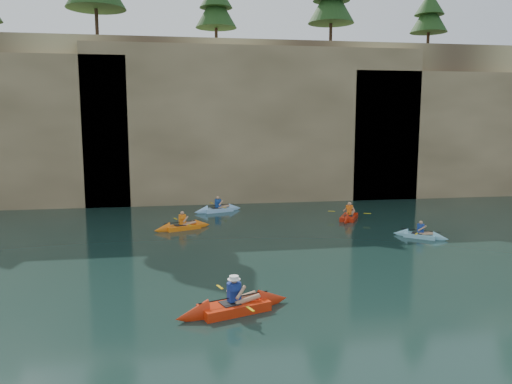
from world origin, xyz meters
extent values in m
plane|color=black|center=(0.00, 0.00, 0.00)|extent=(160.00, 160.00, 0.00)
cube|color=tan|center=(0.00, 30.00, 6.00)|extent=(70.00, 16.00, 12.00)
cube|color=tan|center=(2.00, 22.60, 5.70)|extent=(24.00, 2.40, 11.40)
cube|color=tan|center=(22.00, 22.60, 4.92)|extent=(26.00, 2.40, 9.84)
cube|color=black|center=(-4.00, 21.95, 1.60)|extent=(3.50, 1.00, 3.20)
cube|color=black|center=(10.00, 21.95, 2.25)|extent=(5.00, 1.00, 4.50)
cube|color=red|center=(-2.25, 1.55, 0.17)|extent=(3.13, 1.85, 0.34)
cone|color=red|center=(-0.92, 2.00, 0.17)|extent=(1.29, 1.19, 0.89)
cone|color=red|center=(-3.58, 1.09, 0.17)|extent=(1.29, 1.19, 0.89)
cube|color=black|center=(-2.40, 1.50, 0.31)|extent=(0.70, 0.71, 0.04)
cube|color=navy|center=(-2.25, 1.55, 0.64)|extent=(0.45, 0.36, 0.57)
sphere|color=tan|center=(-2.25, 1.55, 1.05)|extent=(0.24, 0.24, 0.24)
cylinder|color=black|center=(-2.25, 1.55, 0.48)|extent=(2.26, 0.81, 0.04)
cube|color=yellow|center=(-2.61, 2.58, 0.48)|extent=(0.21, 0.42, 0.02)
cube|color=yellow|center=(-1.90, 0.51, 0.48)|extent=(0.21, 0.42, 0.02)
cylinder|color=white|center=(-2.25, 1.55, 1.09)|extent=(0.41, 0.41, 0.11)
cube|color=orange|center=(-3.63, 13.72, 0.14)|extent=(2.64, 1.65, 0.28)
cone|color=orange|center=(-2.52, 14.15, 0.14)|extent=(1.11, 1.03, 0.76)
cone|color=orange|center=(-4.74, 13.28, 0.14)|extent=(1.11, 1.03, 0.76)
cube|color=black|center=(-3.77, 13.66, 0.25)|extent=(0.68, 0.64, 0.04)
cube|color=orange|center=(-3.63, 13.72, 0.54)|extent=(0.40, 0.33, 0.51)
sphere|color=tan|center=(-3.63, 13.72, 0.90)|extent=(0.21, 0.21, 0.21)
cylinder|color=black|center=(-3.63, 13.72, 0.42)|extent=(2.09, 0.84, 0.04)
cube|color=yellow|center=(-4.00, 14.66, 0.42)|extent=(0.23, 0.42, 0.02)
cube|color=yellow|center=(-3.26, 12.77, 0.42)|extent=(0.23, 0.42, 0.02)
cube|color=#84C7DE|center=(8.29, 9.78, 0.12)|extent=(2.08, 1.91, 0.24)
cone|color=#84C7DE|center=(9.06, 9.13, 0.12)|extent=(1.00, 0.99, 0.66)
cone|color=#84C7DE|center=(7.52, 10.43, 0.12)|extent=(1.00, 0.99, 0.66)
cube|color=black|center=(8.17, 9.88, 0.21)|extent=(0.69, 0.67, 0.04)
cube|color=#1B3B98|center=(8.29, 9.78, 0.47)|extent=(0.36, 0.34, 0.44)
sphere|color=tan|center=(8.29, 9.78, 0.79)|extent=(0.19, 0.19, 0.19)
cylinder|color=black|center=(8.29, 9.78, 0.38)|extent=(1.51, 1.29, 0.04)
cube|color=yellow|center=(8.86, 10.45, 0.38)|extent=(0.33, 0.37, 0.02)
cube|color=yellow|center=(7.72, 9.11, 0.38)|extent=(0.33, 0.37, 0.02)
cube|color=red|center=(6.33, 14.86, 0.14)|extent=(2.04, 2.79, 0.29)
cone|color=red|center=(6.95, 15.99, 0.14)|extent=(1.16, 1.23, 0.79)
cone|color=red|center=(5.71, 13.74, 0.14)|extent=(1.16, 1.23, 0.79)
cube|color=black|center=(6.26, 14.73, 0.26)|extent=(0.70, 0.72, 0.04)
cube|color=orange|center=(6.33, 14.86, 0.56)|extent=(0.38, 0.43, 0.53)
sphere|color=tan|center=(6.33, 14.86, 0.94)|extent=(0.22, 0.22, 0.22)
cylinder|color=black|center=(6.33, 14.86, 0.43)|extent=(1.15, 2.06, 0.04)
cube|color=yellow|center=(5.40, 15.38, 0.43)|extent=(0.41, 0.27, 0.02)
cube|color=yellow|center=(7.26, 14.35, 0.43)|extent=(0.41, 0.27, 0.02)
cube|color=#98CEFF|center=(-1.24, 18.62, 0.14)|extent=(2.69, 1.63, 0.28)
cone|color=#98CEFF|center=(-0.11, 19.03, 0.14)|extent=(1.11, 1.03, 0.77)
cone|color=#98CEFF|center=(-2.38, 18.21, 0.14)|extent=(1.11, 1.03, 0.77)
cube|color=black|center=(-1.38, 18.57, 0.25)|extent=(0.68, 0.64, 0.04)
cube|color=navy|center=(-1.24, 18.62, 0.55)|extent=(0.40, 0.33, 0.51)
sphere|color=tan|center=(-1.24, 18.62, 0.92)|extent=(0.22, 0.22, 0.22)
cylinder|color=black|center=(-1.24, 18.62, 0.42)|extent=(2.14, 0.81, 0.04)
cube|color=yellow|center=(-1.60, 19.59, 0.42)|extent=(0.22, 0.42, 0.02)
cube|color=yellow|center=(-0.89, 17.65, 0.42)|extent=(0.22, 0.42, 0.02)
camera|label=1|loc=(-4.01, -13.29, 6.01)|focal=35.00mm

